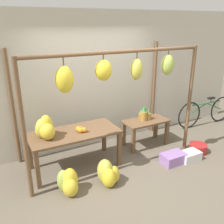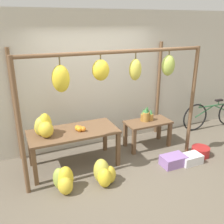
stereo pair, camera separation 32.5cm
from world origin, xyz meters
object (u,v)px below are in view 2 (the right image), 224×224
parked_bicycle (213,114)px  blue_bucket (200,151)px  banana_pile_on_table (44,127)px  orange_pile (80,129)px  banana_pile_ground_right (104,174)px  fruit_crate_purple (191,159)px  pineapple_cluster (147,115)px  banana_pile_ground_left (64,180)px  fruit_crate_white (173,161)px

parked_bicycle → blue_bucket: bearing=-141.4°
banana_pile_on_table → orange_pile: 0.63m
banana_pile_ground_right → fruit_crate_purple: size_ratio=1.10×
pineapple_cluster → blue_bucket: (0.79, -0.84, -0.61)m
banana_pile_ground_left → fruit_crate_white: size_ratio=1.02×
banana_pile_ground_right → orange_pile: bearing=104.6°
pineapple_cluster → banana_pile_ground_right: (-1.35, -0.92, -0.51)m
blue_bucket → banana_pile_on_table: bearing=166.8°
fruit_crate_purple → blue_bucket: bearing=21.3°
pineapple_cluster → blue_bucket: bearing=-46.6°
pineapple_cluster → banana_pile_ground_left: (-2.00, -0.84, -0.51)m
parked_bicycle → fruit_crate_purple: size_ratio=4.31×
pineapple_cluster → banana_pile_ground_left: 2.23m
pineapple_cluster → banana_pile_ground_right: bearing=-145.7°
orange_pile → fruit_crate_white: orange_pile is taller
fruit_crate_white → blue_bucket: (0.73, 0.08, -0.01)m
banana_pile_ground_right → banana_pile_on_table: bearing=135.9°
banana_pile_ground_left → banana_pile_ground_right: banana_pile_ground_right is taller
parked_bicycle → banana_pile_ground_right: bearing=-162.2°
orange_pile → parked_bicycle: 3.63m
fruit_crate_white → banana_pile_ground_left: bearing=177.7°
pineapple_cluster → parked_bicycle: pineapple_cluster is taller
parked_bicycle → fruit_crate_purple: parked_bicycle is taller
pineapple_cluster → fruit_crate_white: 1.10m
blue_bucket → parked_bicycle: size_ratio=0.20×
fruit_crate_purple → fruit_crate_white: bearing=169.1°
banana_pile_ground_left → fruit_crate_purple: (2.42, -0.15, -0.10)m
banana_pile_ground_left → fruit_crate_white: bearing=-2.3°
pineapple_cluster → fruit_crate_purple: 1.23m
pineapple_cluster → banana_pile_ground_right: pineapple_cluster is taller
orange_pile → banana_pile_ground_right: 0.92m
fruit_crate_white → fruit_crate_purple: fruit_crate_white is taller
pineapple_cluster → fruit_crate_white: size_ratio=0.68×
banana_pile_on_table → blue_bucket: size_ratio=1.38×
banana_pile_ground_right → parked_bicycle: size_ratio=0.26×
banana_pile_ground_left → banana_pile_ground_right: bearing=-7.4°
banana_pile_ground_right → fruit_crate_purple: banana_pile_ground_right is taller
orange_pile → fruit_crate_purple: (1.95, -0.77, -0.67)m
banana_pile_ground_left → fruit_crate_purple: bearing=-3.5°
banana_pile_ground_right → fruit_crate_purple: 1.77m
banana_pile_on_table → banana_pile_ground_left: 0.98m
orange_pile → banana_pile_ground_left: orange_pile is taller
parked_bicycle → orange_pile: bearing=-173.8°
pineapple_cluster → fruit_crate_white: bearing=-85.8°
blue_bucket → orange_pile: bearing=165.1°
parked_bicycle → fruit_crate_purple: 2.03m
parked_bicycle → fruit_crate_white: bearing=-151.3°
orange_pile → pineapple_cluster: pineapple_cluster is taller
blue_bucket → banana_pile_ground_left: bearing=179.9°
pineapple_cluster → fruit_crate_white: (0.07, -0.92, -0.60)m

